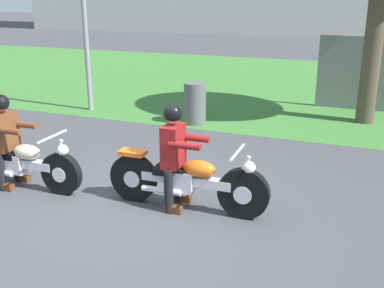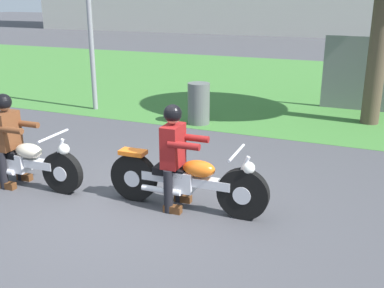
{
  "view_description": "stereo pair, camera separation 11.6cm",
  "coord_description": "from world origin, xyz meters",
  "px_view_note": "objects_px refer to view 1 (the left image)",
  "views": [
    {
      "loc": [
        2.87,
        -4.84,
        2.72
      ],
      "look_at": [
        0.72,
        0.49,
        0.85
      ],
      "focal_mm": 42.72,
      "sensor_mm": 36.0,
      "label": 1
    },
    {
      "loc": [
        2.98,
        -4.8,
        2.72
      ],
      "look_at": [
        0.72,
        0.49,
        0.85
      ],
      "focal_mm": 42.72,
      "sensor_mm": 36.0,
      "label": 2
    }
  ],
  "objects_px": {
    "motorcycle_follow": "(19,163)",
    "trash_can": "(195,104)",
    "motorcycle_lead": "(187,181)",
    "rider_follow": "(6,134)",
    "rider_lead": "(175,149)"
  },
  "relations": [
    {
      "from": "rider_lead",
      "to": "motorcycle_follow",
      "type": "xyz_separation_m",
      "value": [
        -2.41,
        -0.25,
        -0.44
      ]
    },
    {
      "from": "motorcycle_follow",
      "to": "trash_can",
      "type": "distance_m",
      "value": 4.42
    },
    {
      "from": "motorcycle_lead",
      "to": "trash_can",
      "type": "height_order",
      "value": "trash_can"
    },
    {
      "from": "trash_can",
      "to": "motorcycle_lead",
      "type": "bearing_deg",
      "value": -69.8
    },
    {
      "from": "rider_lead",
      "to": "trash_can",
      "type": "distance_m",
      "value": 4.26
    },
    {
      "from": "motorcycle_lead",
      "to": "motorcycle_follow",
      "type": "xyz_separation_m",
      "value": [
        -2.58,
        -0.25,
        -0.02
      ]
    },
    {
      "from": "rider_lead",
      "to": "rider_follow",
      "type": "xyz_separation_m",
      "value": [
        -2.58,
        -0.25,
        -0.02
      ]
    },
    {
      "from": "motorcycle_follow",
      "to": "rider_follow",
      "type": "height_order",
      "value": "rider_follow"
    },
    {
      "from": "motorcycle_lead",
      "to": "rider_follow",
      "type": "relative_size",
      "value": 1.6
    },
    {
      "from": "motorcycle_lead",
      "to": "motorcycle_follow",
      "type": "distance_m",
      "value": 2.59
    },
    {
      "from": "rider_follow",
      "to": "rider_lead",
      "type": "bearing_deg",
      "value": 3.46
    },
    {
      "from": "rider_follow",
      "to": "trash_can",
      "type": "xyz_separation_m",
      "value": [
        1.26,
        4.29,
        -0.35
      ]
    },
    {
      "from": "rider_lead",
      "to": "motorcycle_follow",
      "type": "relative_size",
      "value": 0.67
    },
    {
      "from": "motorcycle_follow",
      "to": "trash_can",
      "type": "height_order",
      "value": "trash_can"
    },
    {
      "from": "motorcycle_lead",
      "to": "rider_follow",
      "type": "xyz_separation_m",
      "value": [
        -2.75,
        -0.25,
        0.41
      ]
    }
  ]
}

